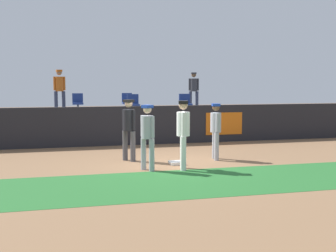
# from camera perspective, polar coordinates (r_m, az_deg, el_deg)

# --- Properties ---
(ground_plane) EXTENTS (60.00, 60.00, 0.00)m
(ground_plane) POSITION_cam_1_polar(r_m,az_deg,el_deg) (12.14, -0.18, -5.18)
(ground_plane) COLOR #846042
(grass_foreground_strip) EXTENTS (18.00, 2.80, 0.01)m
(grass_foreground_strip) POSITION_cam_1_polar(r_m,az_deg,el_deg) (9.99, 2.94, -7.60)
(grass_foreground_strip) COLOR #26662B
(grass_foreground_strip) RESTS_ON ground_plane
(first_base) EXTENTS (0.40, 0.40, 0.08)m
(first_base) POSITION_cam_1_polar(r_m,az_deg,el_deg) (12.13, 1.14, -4.99)
(first_base) COLOR white
(first_base) RESTS_ON ground_plane
(player_fielder_home) EXTENTS (0.45, 0.55, 1.85)m
(player_fielder_home) POSITION_cam_1_polar(r_m,az_deg,el_deg) (11.28, 2.08, -0.53)
(player_fielder_home) COLOR white
(player_fielder_home) RESTS_ON ground_plane
(player_runner_visitor) EXTENTS (0.46, 0.46, 1.75)m
(player_runner_visitor) POSITION_cam_1_polar(r_m,az_deg,el_deg) (11.15, -2.79, -0.91)
(player_runner_visitor) COLOR #9EA3AD
(player_runner_visitor) RESTS_ON ground_plane
(player_coach_visitor) EXTENTS (0.37, 0.47, 1.70)m
(player_coach_visitor) POSITION_cam_1_polar(r_m,az_deg,el_deg) (12.81, 6.46, -0.17)
(player_coach_visitor) COLOR #9EA3AD
(player_coach_visitor) RESTS_ON ground_plane
(player_umpire) EXTENTS (0.49, 0.49, 1.83)m
(player_umpire) POSITION_cam_1_polar(r_m,az_deg,el_deg) (12.55, -5.32, 0.07)
(player_umpire) COLOR #4C4C51
(player_umpire) RESTS_ON ground_plane
(field_wall) EXTENTS (18.00, 0.26, 1.45)m
(field_wall) POSITION_cam_1_polar(r_m,az_deg,el_deg) (15.89, -3.52, 0.10)
(field_wall) COLOR black
(field_wall) RESTS_ON ground_plane
(bleacher_platform) EXTENTS (18.00, 4.80, 1.01)m
(bleacher_platform) POSITION_cam_1_polar(r_m,az_deg,el_deg) (18.44, -5.00, 0.22)
(bleacher_platform) COLOR #59595E
(bleacher_platform) RESTS_ON ground_plane
(seat_front_right) EXTENTS (0.47, 0.44, 0.84)m
(seat_front_right) POSITION_cam_1_polar(r_m,az_deg,el_deg) (17.72, 2.34, 3.18)
(seat_front_right) COLOR #4C4C51
(seat_front_right) RESTS_ON bleacher_platform
(seat_back_left) EXTENTS (0.46, 0.44, 0.84)m
(seat_back_left) POSITION_cam_1_polar(r_m,az_deg,el_deg) (18.83, -12.10, 3.22)
(seat_back_left) COLOR #4C4C51
(seat_back_left) RESTS_ON bleacher_platform
(seat_front_center) EXTENTS (0.46, 0.44, 0.84)m
(seat_front_center) POSITION_cam_1_polar(r_m,az_deg,el_deg) (17.24, -4.71, 3.09)
(seat_front_center) COLOR #4C4C51
(seat_front_center) RESTS_ON bleacher_platform
(seat_back_center) EXTENTS (0.45, 0.44, 0.84)m
(seat_back_center) POSITION_cam_1_polar(r_m,az_deg,el_deg) (19.02, -5.53, 3.35)
(seat_back_center) COLOR #4C4C51
(seat_back_center) RESTS_ON bleacher_platform
(spectator_hooded) EXTENTS (0.49, 0.41, 1.79)m
(spectator_hooded) POSITION_cam_1_polar(r_m,az_deg,el_deg) (20.52, 3.49, 5.14)
(spectator_hooded) COLOR #33384C
(spectator_hooded) RESTS_ON bleacher_platform
(spectator_capped) EXTENTS (0.52, 0.41, 1.87)m
(spectator_capped) POSITION_cam_1_polar(r_m,az_deg,el_deg) (19.41, -14.45, 5.05)
(spectator_capped) COLOR #33384C
(spectator_capped) RESTS_ON bleacher_platform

